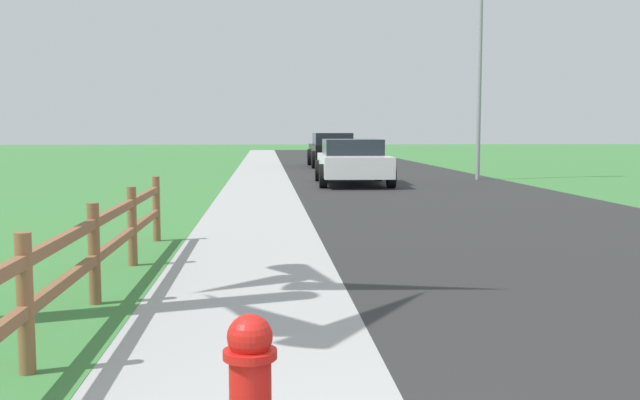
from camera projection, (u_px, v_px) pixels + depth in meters
The scene contains 8 objects.
ground_plane at pixel (287, 175), 26.96m from camera, with size 120.00×120.00×0.00m, color #3B7A3A.
road_asphalt at pixel (374, 171), 29.21m from camera, with size 7.00×66.00×0.01m, color #292929.
curb_concrete at pixel (209, 172), 28.72m from camera, with size 6.00×66.00×0.01m, color #A1A2A0.
grass_verge at pixel (170, 172), 28.61m from camera, with size 5.00×66.00×0.00m, color #3B7A3A.
rail_fence at pixel (65, 265), 5.81m from camera, with size 0.11×9.98×0.95m.
parked_suv_white at pixel (352, 161), 22.26m from camera, with size 2.25×4.74×1.36m.
parked_car_black at pixel (333, 149), 33.17m from camera, with size 2.11×4.78×1.51m.
street_lamp at pixel (483, 59), 23.94m from camera, with size 1.17×0.20×6.64m.
Camera 1 is at (-0.82, -1.94, 1.61)m, focal length 41.29 mm.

